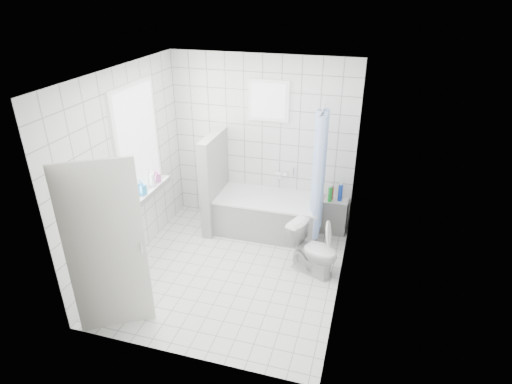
% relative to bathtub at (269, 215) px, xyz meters
% --- Properties ---
extents(ground, '(3.00, 3.00, 0.00)m').
position_rel_bathtub_xyz_m(ground, '(-0.22, -1.12, -0.29)').
color(ground, white).
rests_on(ground, ground).
extents(ceiling, '(3.00, 3.00, 0.00)m').
position_rel_bathtub_xyz_m(ceiling, '(-0.22, -1.12, 2.31)').
color(ceiling, white).
rests_on(ceiling, ground).
extents(wall_back, '(2.80, 0.02, 2.60)m').
position_rel_bathtub_xyz_m(wall_back, '(-0.22, 0.38, 1.01)').
color(wall_back, white).
rests_on(wall_back, ground).
extents(wall_front, '(2.80, 0.02, 2.60)m').
position_rel_bathtub_xyz_m(wall_front, '(-0.22, -2.62, 1.01)').
color(wall_front, white).
rests_on(wall_front, ground).
extents(wall_left, '(0.02, 3.00, 2.60)m').
position_rel_bathtub_xyz_m(wall_left, '(-1.62, -1.12, 1.01)').
color(wall_left, white).
rests_on(wall_left, ground).
extents(wall_right, '(0.02, 3.00, 2.60)m').
position_rel_bathtub_xyz_m(wall_right, '(1.18, -1.12, 1.01)').
color(wall_right, white).
rests_on(wall_right, ground).
extents(window_left, '(0.01, 0.90, 1.40)m').
position_rel_bathtub_xyz_m(window_left, '(-1.57, -0.82, 1.31)').
color(window_left, white).
rests_on(window_left, wall_left).
extents(window_back, '(0.50, 0.01, 0.50)m').
position_rel_bathtub_xyz_m(window_back, '(-0.12, 0.33, 1.66)').
color(window_back, white).
rests_on(window_back, wall_back).
extents(window_sill, '(0.18, 1.02, 0.08)m').
position_rel_bathtub_xyz_m(window_sill, '(-1.53, -0.82, 0.57)').
color(window_sill, white).
rests_on(window_sill, wall_left).
extents(door, '(0.70, 0.45, 2.00)m').
position_rel_bathtub_xyz_m(door, '(-1.13, -2.40, 0.71)').
color(door, silver).
rests_on(door, ground).
extents(bathtub, '(1.56, 0.77, 0.58)m').
position_rel_bathtub_xyz_m(bathtub, '(0.00, 0.00, 0.00)').
color(bathtub, white).
rests_on(bathtub, ground).
extents(partition_wall, '(0.15, 0.85, 1.50)m').
position_rel_bathtub_xyz_m(partition_wall, '(-0.84, -0.05, 0.46)').
color(partition_wall, white).
rests_on(partition_wall, ground).
extents(tiled_ledge, '(0.40, 0.24, 0.55)m').
position_rel_bathtub_xyz_m(tiled_ledge, '(0.95, 0.25, -0.02)').
color(tiled_ledge, white).
rests_on(tiled_ledge, ground).
extents(toilet, '(0.76, 0.60, 0.68)m').
position_rel_bathtub_xyz_m(toilet, '(0.81, -0.82, 0.05)').
color(toilet, white).
rests_on(toilet, ground).
extents(curtain_rod, '(0.02, 0.80, 0.02)m').
position_rel_bathtub_xyz_m(curtain_rod, '(0.72, -0.02, 1.71)').
color(curtain_rod, silver).
rests_on(curtain_rod, wall_back).
extents(shower_curtain, '(0.14, 0.48, 1.78)m').
position_rel_bathtub_xyz_m(shower_curtain, '(0.72, -0.16, 0.81)').
color(shower_curtain, '#4F7DE8').
rests_on(shower_curtain, curtain_rod).
extents(tub_faucet, '(0.18, 0.06, 0.06)m').
position_rel_bathtub_xyz_m(tub_faucet, '(0.10, 0.33, 0.56)').
color(tub_faucet, silver).
rests_on(tub_faucet, wall_back).
extents(sill_bottles, '(0.14, 0.77, 0.30)m').
position_rel_bathtub_xyz_m(sill_bottles, '(-1.52, -0.94, 0.74)').
color(sill_bottles, white).
rests_on(sill_bottles, window_sill).
extents(ledge_bottles, '(0.20, 0.14, 0.26)m').
position_rel_bathtub_xyz_m(ledge_bottles, '(0.93, 0.24, 0.38)').
color(ledge_bottles, '#173EB9').
rests_on(ledge_bottles, tiled_ledge).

